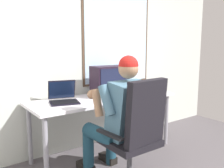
{
  "coord_description": "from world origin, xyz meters",
  "views": [
    {
      "loc": [
        -1.46,
        -0.79,
        1.37
      ],
      "look_at": [
        0.04,
        1.3,
        0.97
      ],
      "focal_mm": 38.94,
      "sensor_mm": 36.0,
      "label": 1
    }
  ],
  "objects_px": {
    "office_chair": "(138,130)",
    "desk_speaker": "(129,86)",
    "laptop": "(63,96)",
    "wine_glass": "(141,87)",
    "person_seated": "(119,116)",
    "crt_monitor": "(110,78)",
    "desk": "(104,103)"
  },
  "relations": [
    {
      "from": "desk",
      "to": "crt_monitor",
      "type": "distance_m",
      "value": 0.32
    },
    {
      "from": "crt_monitor",
      "to": "office_chair",
      "type": "bearing_deg",
      "value": -109.62
    },
    {
      "from": "office_chair",
      "to": "wine_glass",
      "type": "distance_m",
      "value": 1.08
    },
    {
      "from": "desk_speaker",
      "to": "desk",
      "type": "bearing_deg",
      "value": -167.13
    },
    {
      "from": "office_chair",
      "to": "crt_monitor",
      "type": "relative_size",
      "value": 2.32
    },
    {
      "from": "desk",
      "to": "office_chair",
      "type": "distance_m",
      "value": 0.9
    },
    {
      "from": "person_seated",
      "to": "desk",
      "type": "bearing_deg",
      "value": 69.0
    },
    {
      "from": "person_seated",
      "to": "crt_monitor",
      "type": "xyz_separation_m",
      "value": [
        0.34,
        0.64,
        0.29
      ]
    },
    {
      "from": "desk",
      "to": "office_chair",
      "type": "relative_size",
      "value": 1.72
    },
    {
      "from": "office_chair",
      "to": "desk_speaker",
      "type": "relative_size",
      "value": 6.5
    },
    {
      "from": "office_chair",
      "to": "laptop",
      "type": "distance_m",
      "value": 1.01
    },
    {
      "from": "crt_monitor",
      "to": "desk_speaker",
      "type": "height_order",
      "value": "crt_monitor"
    },
    {
      "from": "laptop",
      "to": "wine_glass",
      "type": "bearing_deg",
      "value": -9.85
    },
    {
      "from": "office_chair",
      "to": "wine_glass",
      "type": "relative_size",
      "value": 8.36
    },
    {
      "from": "desk",
      "to": "crt_monitor",
      "type": "height_order",
      "value": "crt_monitor"
    },
    {
      "from": "person_seated",
      "to": "desk_speaker",
      "type": "height_order",
      "value": "person_seated"
    },
    {
      "from": "crt_monitor",
      "to": "laptop",
      "type": "xyz_separation_m",
      "value": [
        -0.63,
        0.03,
        -0.16
      ]
    },
    {
      "from": "office_chair",
      "to": "desk_speaker",
      "type": "bearing_deg",
      "value": 54.36
    },
    {
      "from": "laptop",
      "to": "desk_speaker",
      "type": "relative_size",
      "value": 2.44
    },
    {
      "from": "wine_glass",
      "to": "desk_speaker",
      "type": "bearing_deg",
      "value": 95.39
    },
    {
      "from": "person_seated",
      "to": "crt_monitor",
      "type": "relative_size",
      "value": 2.75
    },
    {
      "from": "office_chair",
      "to": "person_seated",
      "type": "relative_size",
      "value": 0.84
    },
    {
      "from": "person_seated",
      "to": "laptop",
      "type": "xyz_separation_m",
      "value": [
        -0.29,
        0.68,
        0.12
      ]
    },
    {
      "from": "desk",
      "to": "office_chair",
      "type": "xyz_separation_m",
      "value": [
        -0.22,
        -0.88,
        -0.05
      ]
    },
    {
      "from": "desk",
      "to": "desk_speaker",
      "type": "bearing_deg",
      "value": 12.87
    },
    {
      "from": "crt_monitor",
      "to": "desk_speaker",
      "type": "bearing_deg",
      "value": 11.69
    },
    {
      "from": "desk",
      "to": "desk_speaker",
      "type": "xyz_separation_m",
      "value": [
        0.49,
        0.11,
        0.16
      ]
    },
    {
      "from": "person_seated",
      "to": "laptop",
      "type": "height_order",
      "value": "person_seated"
    },
    {
      "from": "crt_monitor",
      "to": "desk_speaker",
      "type": "distance_m",
      "value": 0.42
    },
    {
      "from": "crt_monitor",
      "to": "desk_speaker",
      "type": "xyz_separation_m",
      "value": [
        0.39,
        0.08,
        -0.14
      ]
    },
    {
      "from": "desk_speaker",
      "to": "wine_glass",
      "type": "bearing_deg",
      "value": -84.61
    },
    {
      "from": "wine_glass",
      "to": "desk_speaker",
      "type": "height_order",
      "value": "desk_speaker"
    }
  ]
}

